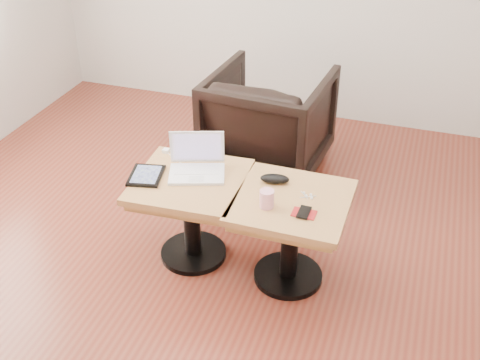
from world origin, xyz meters
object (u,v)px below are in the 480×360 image
(side_table_left, at_px, (191,199))
(armchair, at_px, (269,121))
(laptop, at_px, (197,165))
(striped_cup, at_px, (267,199))
(side_table_right, at_px, (291,220))

(side_table_left, distance_m, armchair, 1.14)
(side_table_left, xyz_separation_m, laptop, (0.01, 0.08, 0.18))
(striped_cup, xyz_separation_m, armchair, (-0.34, 1.25, -0.22))
(laptop, xyz_separation_m, armchair, (0.12, 1.05, -0.21))
(armchair, bearing_deg, laptop, 88.21)
(side_table_right, bearing_deg, striped_cup, -135.11)
(striped_cup, bearing_deg, laptop, 156.38)
(side_table_left, bearing_deg, side_table_right, -4.60)
(laptop, bearing_deg, side_table_left, -118.40)
(side_table_left, relative_size, laptop, 1.72)
(side_table_left, xyz_separation_m, striped_cup, (0.48, -0.12, 0.18))
(side_table_right, relative_size, armchair, 0.74)
(armchair, bearing_deg, side_table_right, 116.24)
(side_table_right, distance_m, striped_cup, 0.24)
(side_table_right, bearing_deg, laptop, 170.99)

